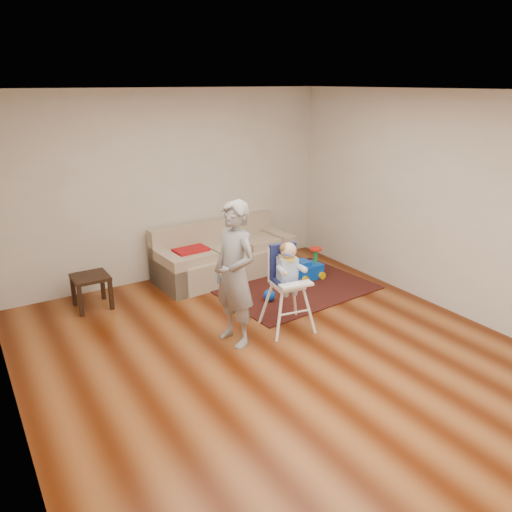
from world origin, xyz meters
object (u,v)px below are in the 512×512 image
side_table (92,292)px  high_chair (288,288)px  ride_on_toy (308,264)px  toy_ball (269,295)px  adult (235,274)px  sofa (224,251)px

side_table → high_chair: high_chair is taller
ride_on_toy → high_chair: 1.62m
toy_ball → side_table: bearing=152.2°
adult → high_chair: bearing=76.6°
sofa → adult: (-0.86, -1.83, 0.41)m
sofa → side_table: (-1.98, -0.07, -0.18)m
side_table → ride_on_toy: (2.96, -0.70, 0.02)m
side_table → ride_on_toy: size_ratio=0.98×
ride_on_toy → adult: adult is taller
side_table → adult: 2.17m
side_table → high_chair: 2.57m
side_table → toy_ball: side_table is taller
sofa → side_table: bearing=178.4°
adult → sofa: bearing=145.1°
sofa → side_table: 1.99m
ride_on_toy → adult: (-1.83, -1.06, 0.57)m
toy_ball → high_chair: bearing=-107.6°
sofa → high_chair: bearing=-99.2°
high_chair → ride_on_toy: bearing=52.9°
ride_on_toy → high_chair: size_ratio=0.42×
sofa → toy_ball: sofa is taller
toy_ball → high_chair: high_chair is taller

